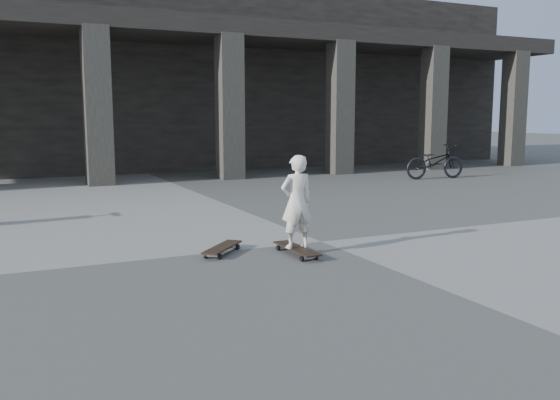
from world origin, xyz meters
name	(u,v)px	position (x,y,z in m)	size (l,w,h in m)	color
ground	(321,242)	(0.00, 0.00, 0.00)	(90.00, 90.00, 0.00)	#494947
colonnade	(127,79)	(0.00, 13.77, 3.03)	(28.00, 8.82, 6.00)	black
longboard	(296,249)	(-0.68, -0.57, 0.08)	(0.24, 0.96, 0.10)	black
skateboard_spare	(222,248)	(-1.53, -0.11, 0.08)	(0.73, 0.75, 0.10)	black
child	(297,202)	(-0.68, -0.57, 0.69)	(0.44, 0.29, 1.19)	silver
bicycle	(435,162)	(7.02, 6.03, 0.48)	(0.64, 1.83, 0.96)	black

